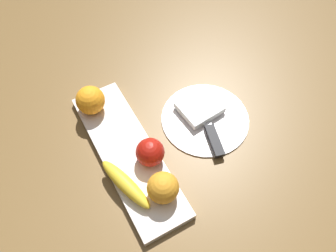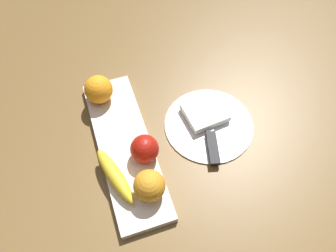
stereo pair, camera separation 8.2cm
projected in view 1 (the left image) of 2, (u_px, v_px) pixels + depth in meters
ground_plane at (144, 159)px, 0.83m from camera, size 2.40×2.40×0.00m
fruit_tray at (128, 154)px, 0.82m from camera, size 0.43×0.13×0.02m
apple at (150, 152)px, 0.78m from camera, size 0.07×0.07×0.07m
banana at (125, 184)px, 0.75m from camera, size 0.16×0.08×0.03m
orange_near_apple at (163, 188)px, 0.73m from camera, size 0.07×0.07×0.07m
orange_near_banana at (90, 100)px, 0.85m from camera, size 0.07×0.07×0.07m
dinner_plate at (205, 118)px, 0.89m from camera, size 0.23×0.23×0.01m
folded_napkin at (200, 107)px, 0.89m from camera, size 0.10×0.11×0.02m
knife at (213, 136)px, 0.85m from camera, size 0.18×0.07×0.01m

